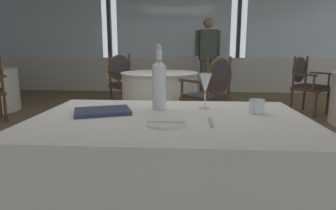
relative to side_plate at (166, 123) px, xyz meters
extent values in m
plane|color=#756047|center=(-0.25, 1.66, -0.74)|extent=(14.91, 14.91, 0.00)
cube|color=silver|center=(-0.25, 5.96, -0.31)|extent=(10.15, 0.12, 0.85)
cube|color=silver|center=(-3.43, 5.98, 0.92)|extent=(2.80, 0.02, 1.61)
cube|color=silver|center=(-0.25, 5.98, 0.92)|extent=(2.80, 0.02, 1.61)
cube|color=#333338|center=(-1.84, 5.96, 0.92)|extent=(0.08, 0.14, 1.61)
cube|color=silver|center=(2.93, 5.98, 0.92)|extent=(2.80, 0.02, 1.61)
cube|color=#333338|center=(1.34, 5.96, 0.92)|extent=(0.08, 0.14, 1.61)
cube|color=white|center=(0.01, 0.14, -0.02)|extent=(1.39, 0.92, 0.02)
cube|color=white|center=(0.01, 0.14, -0.38)|extent=(1.35, 0.89, 0.71)
cylinder|color=white|center=(0.00, 0.00, 0.00)|extent=(0.19, 0.19, 0.01)
cube|color=silver|center=(0.00, 0.00, 0.01)|extent=(0.17, 0.02, 0.00)
cube|color=silver|center=(0.21, 0.04, 0.00)|extent=(0.02, 0.18, 0.00)
cylinder|color=white|center=(-0.06, 0.34, 0.12)|extent=(0.08, 0.08, 0.25)
cone|color=white|center=(-0.06, 0.34, 0.26)|extent=(0.08, 0.08, 0.03)
cylinder|color=white|center=(-0.06, 0.34, 0.30)|extent=(0.04, 0.04, 0.06)
sphere|color=silver|center=(-0.06, 0.34, 0.35)|extent=(0.03, 0.03, 0.03)
cylinder|color=white|center=(0.20, 0.37, 0.00)|extent=(0.06, 0.06, 0.00)
cylinder|color=white|center=(0.20, 0.37, 0.04)|extent=(0.01, 0.01, 0.09)
cone|color=white|center=(0.20, 0.37, 0.14)|extent=(0.08, 0.08, 0.11)
cylinder|color=white|center=(0.47, 0.27, 0.03)|extent=(0.08, 0.08, 0.08)
cube|color=#2D3856|center=(-0.36, 0.21, 0.01)|extent=(0.34, 0.29, 0.02)
cylinder|color=white|center=(-0.30, 2.91, -0.02)|extent=(1.14, 1.14, 0.02)
cylinder|color=white|center=(-0.30, 2.91, -0.38)|extent=(1.10, 1.10, 0.71)
cube|color=brown|center=(-0.94, 3.56, -0.30)|extent=(0.65, 0.65, 0.05)
cube|color=#383333|center=(-0.94, 3.56, -0.26)|extent=(0.60, 0.60, 0.04)
cylinder|color=brown|center=(-0.65, 3.55, -0.53)|extent=(0.04, 0.04, 0.42)
cylinder|color=brown|center=(-0.94, 3.28, -0.53)|extent=(0.04, 0.04, 0.42)
cylinder|color=brown|center=(-0.93, 3.84, -0.53)|extent=(0.04, 0.04, 0.42)
cylinder|color=brown|center=(-1.22, 3.56, -0.53)|extent=(0.04, 0.04, 0.42)
cylinder|color=brown|center=(-0.93, 3.84, -0.02)|extent=(0.04, 0.04, 0.51)
cylinder|color=brown|center=(-1.22, 3.56, -0.02)|extent=(0.04, 0.04, 0.51)
ellipsoid|color=#383333|center=(-1.09, 3.71, 0.01)|extent=(0.32, 0.31, 0.43)
torus|color=brown|center=(-1.09, 3.71, 0.01)|extent=(0.34, 0.33, 0.44)
cube|color=brown|center=(-0.74, 3.72, -0.05)|extent=(0.28, 0.29, 0.03)
cylinder|color=brown|center=(-0.64, 3.62, -0.16)|extent=(0.03, 0.03, 0.22)
cube|color=brown|center=(-1.10, 3.37, -0.05)|extent=(0.28, 0.29, 0.03)
cylinder|color=brown|center=(-1.00, 3.27, -0.16)|extent=(0.03, 0.03, 0.22)
cube|color=brown|center=(0.33, 2.25, -0.28)|extent=(0.65, 0.65, 0.05)
cube|color=#383333|center=(0.33, 2.25, -0.24)|extent=(0.60, 0.60, 0.04)
cylinder|color=brown|center=(0.05, 2.26, -0.52)|extent=(0.04, 0.04, 0.43)
cylinder|color=brown|center=(0.33, 2.54, -0.52)|extent=(0.04, 0.04, 0.43)
cylinder|color=brown|center=(0.33, 1.97, -0.52)|extent=(0.04, 0.04, 0.43)
cylinder|color=brown|center=(0.61, 2.25, -0.52)|extent=(0.04, 0.04, 0.43)
cylinder|color=brown|center=(0.33, 1.97, -0.01)|extent=(0.04, 0.04, 0.50)
cylinder|color=brown|center=(0.61, 2.25, -0.01)|extent=(0.04, 0.04, 0.50)
ellipsoid|color=#383333|center=(0.48, 2.10, 0.02)|extent=(0.32, 0.31, 0.42)
torus|color=brown|center=(0.48, 2.10, 0.02)|extent=(0.33, 0.33, 0.44)
cube|color=brown|center=(0.14, 2.09, -0.04)|extent=(0.28, 0.29, 0.03)
cylinder|color=brown|center=(0.04, 2.20, -0.15)|extent=(0.03, 0.03, 0.22)
cube|color=brown|center=(0.50, 2.44, -0.04)|extent=(0.28, 0.29, 0.03)
cylinder|color=brown|center=(0.40, 2.54, -0.15)|extent=(0.03, 0.03, 0.22)
cylinder|color=brown|center=(-2.82, 2.95, -0.54)|extent=(0.04, 0.04, 0.41)
cylinder|color=brown|center=(-2.55, 2.66, -0.54)|extent=(0.04, 0.04, 0.41)
cylinder|color=brown|center=(-2.55, 2.66, -0.02)|extent=(0.04, 0.04, 0.53)
cube|color=brown|center=(-2.67, 2.86, -0.06)|extent=(0.28, 0.30, 0.03)
cylinder|color=brown|center=(-2.76, 2.96, -0.17)|extent=(0.03, 0.03, 0.22)
cube|color=brown|center=(2.13, 3.52, -0.31)|extent=(0.65, 0.65, 0.05)
cube|color=#383333|center=(2.13, 3.52, -0.27)|extent=(0.60, 0.60, 0.04)
cylinder|color=brown|center=(2.41, 3.50, -0.54)|extent=(0.04, 0.04, 0.40)
cylinder|color=brown|center=(2.11, 3.24, -0.54)|extent=(0.04, 0.04, 0.40)
cylinder|color=brown|center=(2.15, 3.80, -0.54)|extent=(0.04, 0.04, 0.40)
cylinder|color=brown|center=(1.85, 3.54, -0.54)|extent=(0.04, 0.04, 0.40)
cylinder|color=brown|center=(2.15, 3.80, -0.04)|extent=(0.04, 0.04, 0.50)
cylinder|color=brown|center=(1.85, 3.54, -0.04)|extent=(0.04, 0.04, 0.50)
ellipsoid|color=#383333|center=(1.99, 3.69, -0.01)|extent=(0.33, 0.29, 0.42)
torus|color=brown|center=(1.99, 3.69, -0.01)|extent=(0.35, 0.31, 0.43)
cube|color=brown|center=(2.33, 3.67, -0.07)|extent=(0.27, 0.30, 0.03)
cylinder|color=brown|center=(2.42, 3.56, -0.18)|extent=(0.03, 0.03, 0.22)
cube|color=brown|center=(1.95, 3.34, -0.07)|extent=(0.27, 0.30, 0.03)
cylinder|color=brown|center=(2.05, 3.24, -0.18)|extent=(0.03, 0.03, 0.22)
cylinder|color=#424C42|center=(0.62, 4.96, -0.32)|extent=(0.13, 0.13, 0.84)
cylinder|color=#424C42|center=(0.44, 4.93, -0.32)|extent=(0.13, 0.13, 0.84)
cube|color=#424C42|center=(0.53, 4.95, 0.41)|extent=(0.38, 0.24, 0.63)
sphere|color=#9E7051|center=(0.53, 4.95, 0.86)|extent=(0.22, 0.22, 0.22)
cylinder|color=#424C42|center=(0.75, 4.97, 0.44)|extent=(0.09, 0.09, 0.53)
cylinder|color=#424C42|center=(0.32, 4.92, 0.44)|extent=(0.09, 0.09, 0.53)
camera|label=1|loc=(0.09, -1.26, 0.34)|focal=30.50mm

